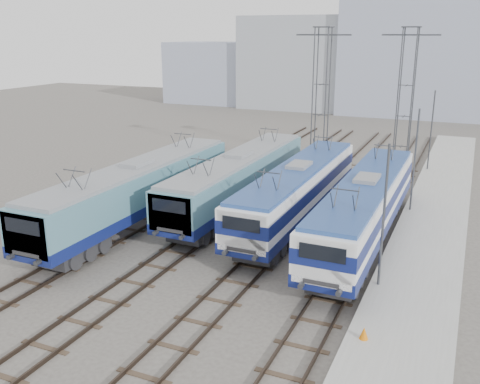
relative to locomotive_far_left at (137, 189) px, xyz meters
name	(u,v)px	position (x,y,z in m)	size (l,w,h in m)	color
ground	(196,275)	(6.75, -4.96, -2.33)	(160.00, 160.00, 0.00)	#514C47
platform	(426,247)	(16.95, 3.04, -2.18)	(4.00, 70.00, 0.30)	#9E9E99
locomotive_far_left	(137,189)	(0.00, 0.00, 0.00)	(2.97, 18.79, 3.54)	navy
locomotive_center_left	(238,177)	(4.50, 5.28, -0.07)	(2.88, 18.18, 3.42)	navy
locomotive_center_right	(298,188)	(9.00, 4.28, -0.05)	(2.82, 17.86, 3.36)	navy
locomotive_far_right	(365,205)	(13.50, 2.53, -0.01)	(2.89, 18.25, 3.43)	navy
catenary_tower_west	(321,95)	(6.75, 17.04, 4.31)	(4.50, 1.20, 12.00)	#3F4247
catenary_tower_east	(406,96)	(13.25, 19.04, 4.31)	(4.50, 1.20, 12.00)	#3F4247
mast_front	(383,220)	(15.35, -2.96, 1.17)	(0.12, 0.12, 7.00)	#3F4247
mast_mid	(414,163)	(15.35, 9.04, 1.17)	(0.12, 0.12, 7.00)	#3F4247
mast_rear	(431,132)	(15.35, 21.04, 1.17)	(0.12, 0.12, 7.00)	#3F4247
safety_cone	(364,333)	(15.65, -7.89, -1.79)	(0.35, 0.35, 0.49)	#CF6909
building_west	(303,62)	(-7.25, 57.04, 4.67)	(18.00, 12.00, 14.00)	#979DA7
building_center	(424,51)	(10.75, 57.04, 6.67)	(22.00, 14.00, 18.00)	#949DB5
building_far_west	(213,72)	(-23.25, 57.04, 2.67)	(14.00, 10.00, 10.00)	#949DB5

